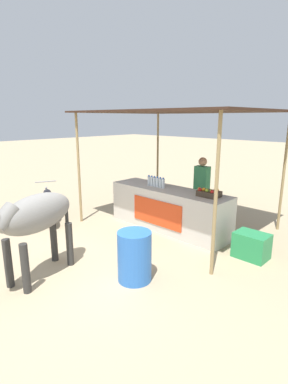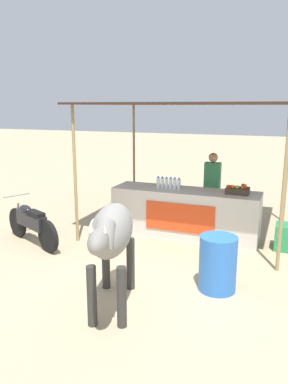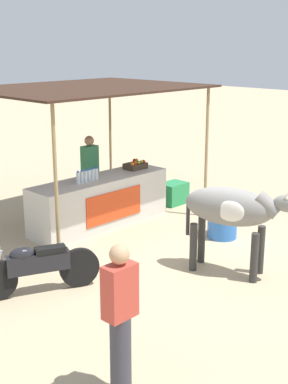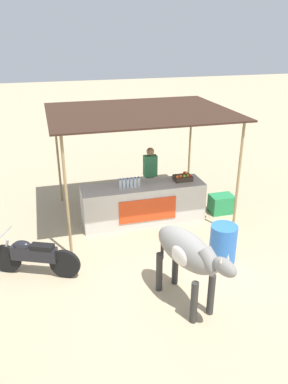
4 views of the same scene
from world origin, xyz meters
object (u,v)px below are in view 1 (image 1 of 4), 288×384
Objects in this scene: stall_counter at (168,209)px; cow at (34,217)px; water_barrel at (134,256)px; vendor_behind_counter at (201,191)px; cooler_box at (251,246)px; fruit_crate at (209,193)px; motorcycle_parked at (49,203)px.

stall_counter is 3.23m from cow.
vendor_behind_counter is at bearing 103.58° from water_barrel.
stall_counter reaches higher than cooler_box.
fruit_crate is 0.54× the size of water_barrel.
cow is (-2.19, -3.08, 0.79)m from cooler_box.
motorcycle_parked is at bearing -142.08° from vendor_behind_counter.
stall_counter is 2.11m from cooler_box.
stall_counter is 2.42m from water_barrel.
cow is 1.10× the size of motorcycle_parked.
vendor_behind_counter reaches higher than stall_counter.
vendor_behind_counter is 3.97m from cow.
water_barrel is at bearing -8.39° from motorcycle_parked.
cow is at bearing -97.22° from vendor_behind_counter.
fruit_crate reaches higher than stall_counter.
fruit_crate is 4.07m from motorcycle_parked.
cow reaches higher than water_barrel.
vendor_behind_counter is 2.01× the size of water_barrel.
cooler_box is at bearing -26.62° from vendor_behind_counter.
water_barrel is at bearing -63.05° from stall_counter.
stall_counter reaches higher than motorcycle_parked.
vendor_behind_counter is 0.98× the size of motorcycle_parked.
water_barrel is (1.10, -2.16, -0.07)m from stall_counter.
motorcycle_parked is at bearing 148.13° from cow.
cooler_box is at bearing 17.72° from motorcycle_parked.
cow reaches higher than fruit_crate.
stall_counter reaches higher than water_barrel.
vendor_behind_counter is (-0.64, 0.71, -0.19)m from fruit_crate.
vendor_behind_counter reaches higher than cooler_box.
fruit_crate is at bearing 2.47° from stall_counter.
fruit_crate reaches higher than water_barrel.
stall_counter is 1.82× the size of vendor_behind_counter.
vendor_behind_counter is (0.39, 0.75, 0.37)m from stall_counter.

